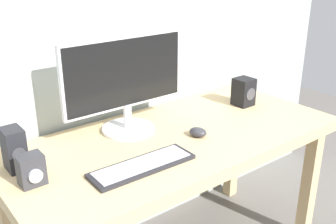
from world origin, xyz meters
name	(u,v)px	position (x,y,z in m)	size (l,w,h in m)	color
desk	(175,151)	(0.00, 0.00, 0.64)	(1.53, 0.70, 0.72)	tan
monitor	(125,81)	(-0.14, 0.18, 0.95)	(0.59, 0.24, 0.43)	silver
keyboard_primary	(142,166)	(-0.28, -0.15, 0.73)	(0.42, 0.14, 0.02)	#232328
mouse	(198,132)	(0.07, -0.07, 0.74)	(0.06, 0.08, 0.04)	#333338
speaker_right	(244,92)	(0.52, 0.07, 0.79)	(0.09, 0.10, 0.15)	black
speaker_left	(14,149)	(-0.66, 0.13, 0.80)	(0.07, 0.10, 0.16)	#232328
audio_controller	(31,170)	(-0.65, -0.01, 0.78)	(0.09, 0.08, 0.11)	#333338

